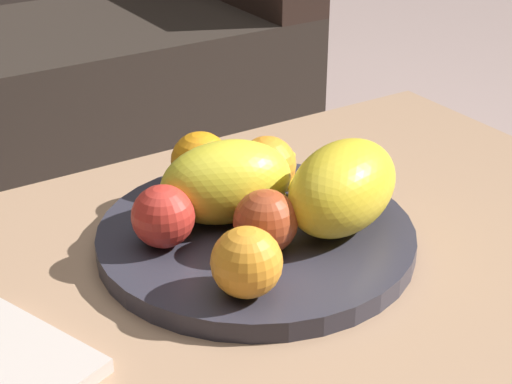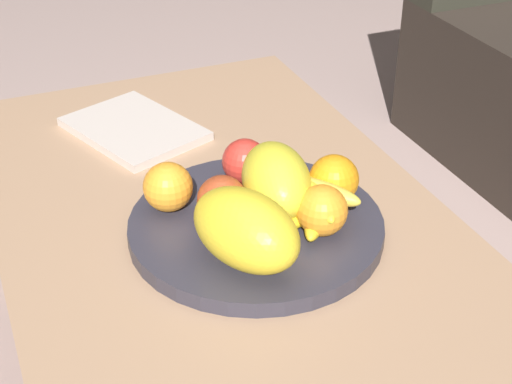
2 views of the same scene
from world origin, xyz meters
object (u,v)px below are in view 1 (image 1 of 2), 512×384
at_px(fruit_bowl, 256,237).
at_px(apple_front, 163,216).
at_px(melon_large_front, 226,182).
at_px(orange_right, 247,262).
at_px(coffee_table, 231,301).
at_px(orange_front, 200,161).
at_px(melon_smaller_beside, 343,187).
at_px(apple_left, 266,222).
at_px(orange_left, 267,165).
at_px(banana_bunch, 239,175).

relative_size(fruit_bowl, apple_front, 5.20).
xyz_separation_m(melon_large_front, orange_right, (-0.07, -0.15, -0.01)).
distance_m(coffee_table, orange_front, 0.20).
relative_size(melon_smaller_beside, apple_left, 2.33).
relative_size(orange_right, apple_left, 1.02).
xyz_separation_m(fruit_bowl, apple_left, (-0.02, -0.05, 0.05)).
relative_size(orange_left, apple_left, 1.02).
bearing_deg(melon_smaller_beside, fruit_bowl, 149.61).
bearing_deg(orange_front, melon_smaller_beside, -63.33).
distance_m(melon_smaller_beside, apple_front, 0.22).
height_order(melon_smaller_beside, banana_bunch, melon_smaller_beside).
relative_size(apple_front, apple_left, 0.99).
bearing_deg(orange_front, fruit_bowl, -88.71).
height_order(fruit_bowl, apple_front, apple_front).
bearing_deg(orange_right, apple_left, 44.34).
distance_m(melon_smaller_beside, apple_left, 0.11).
relative_size(fruit_bowl, melon_large_front, 2.36).
bearing_deg(apple_left, fruit_bowl, 70.09).
relative_size(orange_left, orange_right, 0.99).
relative_size(orange_front, banana_bunch, 0.49).
distance_m(orange_left, banana_bunch, 0.04).
distance_m(coffee_table, banana_bunch, 0.17).
xyz_separation_m(fruit_bowl, orange_front, (-0.00, 0.13, 0.05)).
relative_size(melon_large_front, melon_smaller_beside, 0.94).
height_order(orange_front, orange_right, orange_front).
relative_size(coffee_table, apple_front, 15.63).
height_order(orange_front, apple_left, orange_front).
xyz_separation_m(orange_left, banana_bunch, (-0.04, 0.01, -0.01)).
bearing_deg(apple_front, coffee_table, -46.05).
xyz_separation_m(orange_right, banana_bunch, (0.11, 0.19, -0.01)).
bearing_deg(orange_front, orange_left, -38.83).
distance_m(apple_front, banana_bunch, 0.15).
height_order(orange_left, orange_right, same).
bearing_deg(melon_large_front, banana_bunch, 45.04).
relative_size(coffee_table, orange_front, 14.86).
distance_m(fruit_bowl, orange_front, 0.14).
relative_size(melon_smaller_beside, orange_left, 2.29).
xyz_separation_m(apple_front, banana_bunch, (0.14, 0.06, -0.01)).
bearing_deg(orange_right, orange_left, 51.69).
relative_size(coffee_table, apple_left, 15.50).
bearing_deg(apple_front, banana_bunch, 22.65).
xyz_separation_m(orange_left, apple_left, (-0.08, -0.12, -0.00)).
xyz_separation_m(orange_front, orange_right, (-0.08, -0.24, -0.00)).
xyz_separation_m(melon_smaller_beside, orange_left, (-0.02, 0.13, -0.02)).
bearing_deg(fruit_bowl, melon_large_front, 113.03).
relative_size(coffee_table, melon_large_front, 7.08).
bearing_deg(melon_smaller_beside, melon_large_front, 138.99).
bearing_deg(banana_bunch, orange_front, 121.91).
distance_m(melon_large_front, orange_front, 0.09).
height_order(apple_front, banana_bunch, apple_front).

